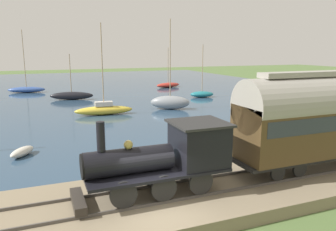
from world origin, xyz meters
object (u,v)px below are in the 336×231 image
steam_locomotive (171,153)px  rowboat_mid_harbor (22,152)px  sailboat_gray (170,102)px  sailboat_yellow (104,109)px  passenger_coach (327,115)px  sailboat_blue (27,89)px  sailboat_black (72,96)px  sailboat_red (168,85)px  sailboat_teal (202,94)px  rowboat_near_shore (149,165)px

steam_locomotive → rowboat_mid_harbor: size_ratio=3.10×
sailboat_gray → sailboat_yellow: bearing=120.6°
passenger_coach → rowboat_mid_harbor: bearing=57.1°
sailboat_blue → sailboat_black: bearing=-139.2°
sailboat_red → rowboat_mid_harbor: bearing=131.1°
sailboat_blue → sailboat_teal: bearing=-111.1°
sailboat_black → sailboat_teal: bearing=-89.1°
steam_locomotive → sailboat_gray: 22.66m
sailboat_black → sailboat_teal: 17.42m
passenger_coach → sailboat_yellow: (20.53, 7.37, -2.75)m
steam_locomotive → sailboat_red: 43.46m
passenger_coach → sailboat_black: (32.09, 9.42, -2.76)m
passenger_coach → sailboat_red: sailboat_red is taller
sailboat_yellow → sailboat_blue: (21.46, 7.73, -0.06)m
sailboat_yellow → sailboat_gray: size_ratio=0.93×
sailboat_black → rowboat_mid_harbor: sailboat_black is taller
rowboat_mid_harbor → passenger_coach: bearing=-178.7°
sailboat_yellow → sailboat_blue: 22.81m
sailboat_teal → rowboat_mid_harbor: bearing=142.6°
sailboat_gray → rowboat_near_shore: bearing=-178.4°
sailboat_yellow → sailboat_teal: bearing=-59.2°
rowboat_near_shore → passenger_coach: bearing=-134.4°
sailboat_blue → rowboat_mid_harbor: 32.60m
rowboat_near_shore → sailboat_yellow: bearing=-17.5°
passenger_coach → sailboat_red: (40.43, -7.44, -2.86)m
sailboat_blue → rowboat_mid_harbor: size_ratio=4.48×
sailboat_yellow → rowboat_near_shore: size_ratio=2.98×
sailboat_black → rowboat_mid_harbor: 23.27m
sailboat_teal → sailboat_blue: bearing=70.6°
sailboat_black → sailboat_yellow: sailboat_yellow is taller
steam_locomotive → sailboat_blue: size_ratio=0.69×
passenger_coach → sailboat_black: bearing=16.4°
sailboat_teal → sailboat_gray: size_ratio=0.74×
sailboat_yellow → sailboat_blue: bearing=24.4°
sailboat_black → sailboat_red: (8.34, -16.86, -0.10)m
steam_locomotive → sailboat_red: size_ratio=0.95×
sailboat_black → passenger_coach: bearing=-148.7°
steam_locomotive → sailboat_blue: sailboat_blue is taller
sailboat_teal → sailboat_yellow: (-7.32, 14.84, 0.09)m
rowboat_near_shore → rowboat_mid_harbor: bearing=37.2°
sailboat_red → sailboat_blue: (1.56, 22.54, 0.05)m
rowboat_near_shore → sailboat_teal: bearing=-48.8°
steam_locomotive → sailboat_red: bearing=-21.4°
sailboat_red → rowboat_near_shore: size_ratio=2.24×
sailboat_red → rowboat_near_shore: bearing=143.4°
steam_locomotive → sailboat_black: bearing=1.8°
sailboat_gray → sailboat_red: bearing=6.1°
passenger_coach → sailboat_blue: sailboat_blue is taller
sailboat_black → sailboat_red: 18.81m
sailboat_red → rowboat_near_shore: 39.21m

